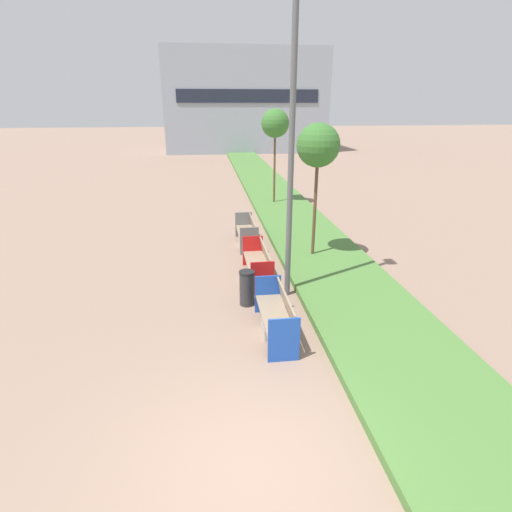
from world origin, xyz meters
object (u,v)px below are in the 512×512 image
object	(u,v)px
bench_red_frame	(258,267)
sapling_tree_far	(275,124)
street_lamp_post	(293,96)
bench_blue_frame	(277,319)
bench_grey_frame	(247,235)
sapling_tree_near	(318,146)
litter_bin	(247,288)

from	to	relation	value
bench_red_frame	sapling_tree_far	size ratio (longest dim) A/B	0.48
sapling_tree_far	street_lamp_post	bearing A→B (deg)	-97.67
bench_blue_frame	bench_red_frame	distance (m)	2.96
bench_blue_frame	bench_grey_frame	size ratio (longest dim) A/B	1.02
sapling_tree_near	sapling_tree_far	world-z (taller)	sapling_tree_far
bench_blue_frame	sapling_tree_far	xyz separation A→B (m)	(1.94, 11.72, 3.46)
bench_grey_frame	sapling_tree_near	xyz separation A→B (m)	(1.94, -1.61, 3.17)
bench_grey_frame	sapling_tree_near	size ratio (longest dim) A/B	0.48
bench_blue_frame	bench_red_frame	bearing A→B (deg)	89.97
street_lamp_post	sapling_tree_far	xyz separation A→B (m)	(1.33, 9.86, -1.02)
bench_red_frame	street_lamp_post	distance (m)	4.65
sapling_tree_near	litter_bin	bearing A→B (deg)	-130.30
bench_blue_frame	litter_bin	world-z (taller)	bench_blue_frame
bench_blue_frame	bench_red_frame	xyz separation A→B (m)	(0.00, 2.96, 0.00)
bench_grey_frame	litter_bin	bearing A→B (deg)	-96.22
bench_blue_frame	sapling_tree_near	bearing A→B (deg)	65.76
bench_red_frame	bench_grey_frame	bearing A→B (deg)	90.04
bench_red_frame	street_lamp_post	size ratio (longest dim) A/B	0.24
litter_bin	sapling_tree_near	world-z (taller)	sapling_tree_near
sapling_tree_near	sapling_tree_far	distance (m)	7.41
bench_grey_frame	litter_bin	distance (m)	4.50
bench_grey_frame	street_lamp_post	xyz separation A→B (m)	(0.61, -4.06, 4.48)
street_lamp_post	bench_grey_frame	bearing A→B (deg)	98.59
bench_grey_frame	sapling_tree_near	world-z (taller)	sapling_tree_near
bench_red_frame	bench_grey_frame	xyz separation A→B (m)	(-0.00, 2.96, -0.01)
bench_blue_frame	street_lamp_post	bearing A→B (deg)	71.77
bench_red_frame	bench_grey_frame	size ratio (longest dim) A/B	1.09
litter_bin	bench_red_frame	bearing A→B (deg)	72.10
street_lamp_post	sapling_tree_near	world-z (taller)	street_lamp_post
street_lamp_post	bench_blue_frame	bearing A→B (deg)	-108.23
bench_grey_frame	sapling_tree_far	bearing A→B (deg)	71.49
bench_grey_frame	sapling_tree_far	world-z (taller)	sapling_tree_far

